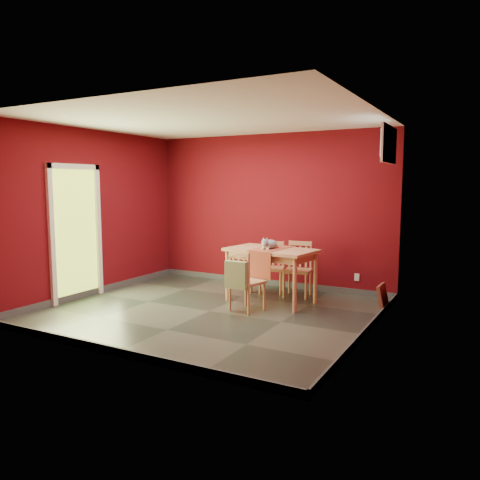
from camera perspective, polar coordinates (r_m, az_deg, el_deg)
The scene contains 13 objects.
ground at distance 6.83m, azimuth -3.69°, elevation -8.63°, with size 4.50×4.50×0.00m, color #2D342D.
room_shell at distance 6.82m, azimuth -3.70°, elevation -8.23°, with size 4.50×4.50×4.50m.
doorway at distance 7.76m, azimuth -19.43°, elevation 1.30°, with size 0.06×1.01×2.13m.
window at distance 6.71m, azimuth 17.66°, elevation 11.04°, with size 0.05×0.90×0.50m.
outlet_plate at distance 7.94m, azimuth 14.06°, elevation -4.42°, with size 0.08×0.01×0.12m, color silver.
dining_table at distance 7.21m, azimuth 3.81°, elevation -1.88°, with size 1.42×0.94×0.83m.
table_runner at distance 7.08m, azimuth 3.36°, elevation -1.70°, with size 0.48×0.85×0.41m.
chair_far_left at distance 7.92m, azimuth 3.93°, elevation -3.24°, with size 0.50×0.50×0.86m.
chair_far_right at distance 7.68m, azimuth 7.10°, elevation -3.46°, with size 0.48×0.48×0.89m.
chair_near at distance 6.71m, azimuth 0.65°, elevation -4.97°, with size 0.49×0.49×0.88m.
tote_bag at distance 6.52m, azimuth -0.45°, elevation -4.27°, with size 0.33×0.19×0.46m.
cat at distance 7.15m, azimuth 3.65°, elevation -0.30°, with size 0.21×0.40×0.20m, color slate, non-canonical shape.
picture_frame at distance 7.07m, azimuth 17.03°, elevation -6.77°, with size 0.13×0.39×0.39m.
Camera 1 is at (3.53, -5.56, 1.82)m, focal length 35.00 mm.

